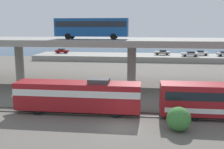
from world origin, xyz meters
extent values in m
plane|color=#605B54|center=(0.00, 0.00, 0.00)|extent=(260.00, 260.00, 0.00)
cube|color=#59544C|center=(0.00, 3.28, 0.06)|extent=(110.00, 0.12, 0.12)
cube|color=#59544C|center=(0.00, 4.72, 0.06)|extent=(110.00, 0.12, 0.12)
cube|color=maroon|center=(-5.52, 4.00, 2.08)|extent=(14.69, 3.00, 3.20)
cube|color=white|center=(-5.52, 4.00, 2.66)|extent=(14.69, 3.04, 0.77)
cone|color=white|center=(-12.86, 4.00, 1.76)|extent=(2.00, 2.85, 2.85)
cube|color=black|center=(-11.36, 4.00, 2.98)|extent=(2.00, 2.70, 1.02)
cube|color=#3F3F42|center=(-3.01, 4.00, 3.93)|extent=(2.40, 1.80, 0.50)
cylinder|color=black|center=(-10.11, 2.65, 0.48)|extent=(0.96, 0.18, 0.96)
cylinder|color=black|center=(-10.11, 5.35, 0.48)|extent=(0.96, 0.18, 0.96)
cylinder|color=black|center=(-0.93, 2.65, 0.48)|extent=(0.96, 0.18, 0.96)
cylinder|color=black|center=(-0.93, 5.35, 0.48)|extent=(0.96, 0.18, 0.96)
cylinder|color=black|center=(7.73, 2.65, 0.46)|extent=(0.92, 0.18, 0.92)
cylinder|color=black|center=(7.73, 5.35, 0.46)|extent=(0.92, 0.18, 0.92)
cube|color=gray|center=(0.00, 20.00, 7.45)|extent=(96.00, 12.45, 1.03)
cylinder|color=gray|center=(-20.40, 20.00, 3.47)|extent=(1.50, 1.50, 6.94)
cylinder|color=gray|center=(0.00, 20.00, 3.47)|extent=(1.50, 1.50, 6.94)
cube|color=#14478C|center=(-6.55, 18.08, 9.92)|extent=(12.00, 2.55, 2.90)
cube|color=black|center=(-6.55, 18.08, 10.44)|extent=(11.52, 2.59, 0.93)
cube|color=black|center=(-12.50, 18.08, 10.27)|extent=(0.08, 2.30, 1.74)
cylinder|color=black|center=(-10.27, 16.87, 8.47)|extent=(1.00, 0.26, 1.00)
cylinder|color=black|center=(-10.27, 19.29, 8.47)|extent=(1.00, 0.26, 1.00)
cylinder|color=black|center=(-2.83, 16.87, 8.47)|extent=(1.00, 0.26, 1.00)
cylinder|color=black|center=(-2.83, 19.29, 8.47)|extent=(1.00, 0.26, 1.00)
cube|color=gray|center=(0.00, 55.00, 0.75)|extent=(61.50, 12.26, 1.50)
cube|color=maroon|center=(-23.94, 56.67, 2.17)|extent=(4.05, 1.75, 0.70)
cube|color=#1E232B|center=(-24.14, 56.67, 2.76)|extent=(1.78, 1.54, 0.48)
cylinder|color=black|center=(-22.68, 57.50, 1.82)|extent=(0.64, 0.20, 0.64)
cylinder|color=black|center=(-22.68, 55.84, 1.82)|extent=(0.64, 0.20, 0.64)
cylinder|color=black|center=(-25.19, 57.50, 1.82)|extent=(0.64, 0.20, 0.64)
cylinder|color=black|center=(-25.19, 55.84, 1.82)|extent=(0.64, 0.20, 0.64)
cube|color=#B7B7BC|center=(15.07, 51.96, 2.17)|extent=(4.69, 1.80, 0.70)
cube|color=#1E232B|center=(15.30, 51.96, 2.76)|extent=(2.07, 1.59, 0.48)
cylinder|color=black|center=(13.61, 51.11, 1.82)|extent=(0.64, 0.20, 0.64)
cylinder|color=black|center=(13.61, 52.82, 1.82)|extent=(0.64, 0.20, 0.64)
cylinder|color=black|center=(16.52, 51.11, 1.82)|extent=(0.64, 0.20, 0.64)
cylinder|color=black|center=(16.52, 52.82, 1.82)|extent=(0.64, 0.20, 0.64)
cube|color=#9E998C|center=(7.46, 55.28, 2.17)|extent=(4.50, 1.82, 0.70)
cube|color=#1E232B|center=(7.69, 55.28, 2.76)|extent=(1.98, 1.60, 0.48)
cylinder|color=black|center=(6.07, 54.42, 1.82)|extent=(0.64, 0.20, 0.64)
cylinder|color=black|center=(6.07, 56.15, 1.82)|extent=(0.64, 0.20, 0.64)
cylinder|color=black|center=(8.86, 54.42, 1.82)|extent=(0.64, 0.20, 0.64)
cylinder|color=black|center=(8.86, 56.15, 1.82)|extent=(0.64, 0.20, 0.64)
cube|color=#1E232B|center=(24.86, 53.61, 2.76)|extent=(1.90, 1.55, 0.48)
cylinder|color=black|center=(23.74, 54.44, 1.82)|extent=(0.64, 0.20, 0.64)
cylinder|color=black|center=(23.74, 52.77, 1.82)|extent=(0.64, 0.20, 0.64)
cube|color=silver|center=(18.81, 55.42, 2.17)|extent=(4.03, 1.80, 0.70)
cube|color=#1E232B|center=(18.61, 55.42, 2.76)|extent=(1.77, 1.59, 0.48)
cylinder|color=black|center=(20.06, 56.28, 1.82)|extent=(0.64, 0.20, 0.64)
cylinder|color=black|center=(20.06, 54.56, 1.82)|extent=(0.64, 0.20, 0.64)
cylinder|color=black|center=(17.56, 56.28, 1.82)|extent=(0.64, 0.20, 0.64)
cylinder|color=black|center=(17.56, 54.56, 1.82)|extent=(0.64, 0.20, 0.64)
cube|color=navy|center=(0.00, 78.00, 0.00)|extent=(140.00, 36.00, 0.01)
sphere|color=#3B7836|center=(5.61, -0.22, 1.20)|extent=(2.40, 2.40, 2.40)
camera|label=1|loc=(2.11, -25.64, 10.21)|focal=42.69mm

